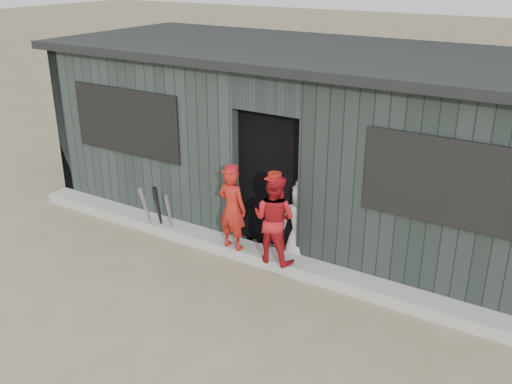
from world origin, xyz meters
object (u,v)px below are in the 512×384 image
Objects in this scene: dugout at (316,138)px; bat_left at (147,210)px; bat_right at (159,210)px; player_red_right at (274,219)px; player_grey_back at (301,222)px; player_red_left at (232,209)px; bat_mid at (170,215)px.

bat_left is at bearing -133.02° from dugout.
player_red_right is at bearing -0.80° from bat_right.
player_grey_back is 1.63m from dugout.
bat_mid is at bearing 1.32° from player_red_left.
dugout reaches higher than bat_left.
bat_left is 2.14m from player_red_right.
player_red_right reaches higher than bat_right.
dugout is (1.43, 1.77, 0.94)m from bat_mid.
player_red_left is (1.45, 0.10, 0.33)m from bat_left.
bat_right is 2.17m from player_grey_back.
dugout is (1.77, 1.89, 0.90)m from bat_left.
player_grey_back is (0.81, 0.43, -0.17)m from player_red_left.
bat_right reaches higher than bat_mid.
dugout reaches higher than player_red_left.
player_red_right is (1.77, -0.04, 0.40)m from bat_mid.
player_red_right is 0.52m from player_grey_back.
bat_right is 2.58m from dugout.
bat_right is at bearing 2.11° from player_red_left.
bat_right is 2.00m from player_red_right.
bat_right is (-0.19, -0.01, 0.05)m from bat_mid.
player_red_right is at bearing 51.73° from player_grey_back.
player_red_right is 1.08× the size of player_grey_back.
bat_mid is 0.63× the size of player_grey_back.
bat_left and bat_right have the same top height.
bat_right is 0.66× the size of player_red_right.
bat_mid is 0.87× the size of bat_right.
player_grey_back is at bearing 11.33° from bat_right.
player_grey_back is at bearing 12.03° from bat_mid.
player_red_left is at bearing -99.99° from dugout.
dugout reaches higher than player_grey_back.
player_red_left is 0.14× the size of dugout.
player_grey_back is (1.93, 0.41, 0.20)m from bat_mid.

